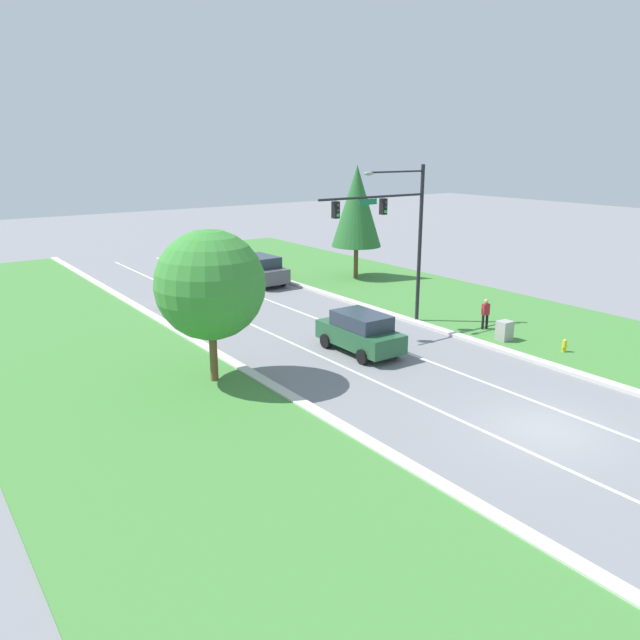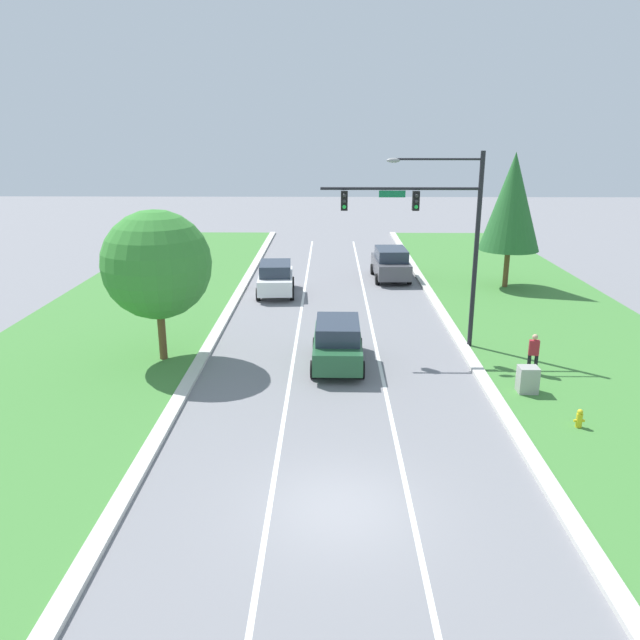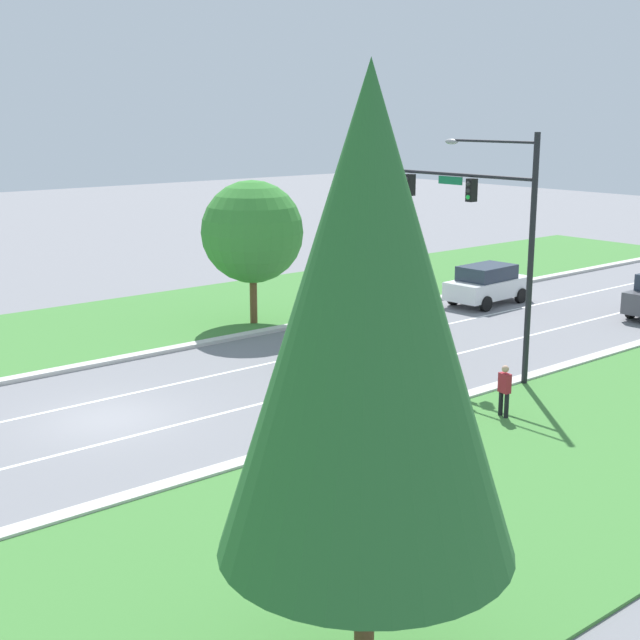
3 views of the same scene
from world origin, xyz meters
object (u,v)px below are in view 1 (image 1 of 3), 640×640
utility_cabinet (504,331)px  pedestrian (485,313)px  conifer_near_right_tree (357,206)px  oak_near_left_tree (210,285)px  fire_hydrant (564,346)px  forest_suv (360,332)px  traffic_signal_mast (395,223)px  graphite_suv (259,270)px  white_suv (188,295)px

utility_cabinet → pedestrian: 2.07m
conifer_near_right_tree → oak_near_left_tree: 22.02m
utility_cabinet → fire_hydrant: utility_cabinet is taller
fire_hydrant → forest_suv: bearing=143.7°
traffic_signal_mast → forest_suv: bearing=-150.3°
fire_hydrant → oak_near_left_tree: size_ratio=0.11×
graphite_suv → pedestrian: (4.01, -16.71, -0.11)m
white_suv → utility_cabinet: size_ratio=4.39×
graphite_suv → forest_suv: (-3.64, -15.74, -0.06)m
oak_near_left_tree → pedestrian: bearing=-5.5°
graphite_suv → pedestrian: size_ratio=2.89×
traffic_signal_mast → forest_suv: 6.55m
utility_cabinet → conifer_near_right_tree: (3.58, 16.31, 4.70)m
utility_cabinet → oak_near_left_tree: (-14.17, 3.32, 3.55)m
white_suv → graphite_suv: bearing=26.7°
white_suv → conifer_near_right_tree: conifer_near_right_tree is taller
traffic_signal_mast → utility_cabinet: 7.74m
forest_suv → oak_near_left_tree: size_ratio=0.73×
pedestrian → fire_hydrant: 4.74m
traffic_signal_mast → pedestrian: bearing=-42.7°
pedestrian → fire_hydrant: pedestrian is taller
fire_hydrant → conifer_near_right_tree: bearing=81.8°
pedestrian → traffic_signal_mast: bearing=-32.0°
traffic_signal_mast → conifer_near_right_tree: size_ratio=1.04×
traffic_signal_mast → white_suv: size_ratio=1.83×
white_suv → utility_cabinet: 17.84m
white_suv → forest_suv: bearing=-76.4°
pedestrian → oak_near_left_tree: oak_near_left_tree is taller
utility_cabinet → forest_suv: bearing=157.6°
traffic_signal_mast → white_suv: 12.87m
forest_suv → conifer_near_right_tree: size_ratio=0.57×
utility_cabinet → conifer_near_right_tree: size_ratio=0.13×
traffic_signal_mast → conifer_near_right_tree: (6.37, 11.14, -0.33)m
traffic_signal_mast → white_suv: traffic_signal_mast is taller
conifer_near_right_tree → traffic_signal_mast: bearing=-119.8°
pedestrian → fire_hydrant: bearing=101.4°
pedestrian → conifer_near_right_tree: conifer_near_right_tree is taller
traffic_signal_mast → fire_hydrant: (3.61, -7.99, -5.22)m
forest_suv → pedestrian: size_ratio=2.71×
conifer_near_right_tree → oak_near_left_tree: conifer_near_right_tree is taller
white_suv → utility_cabinet: white_suv is taller
traffic_signal_mast → graphite_suv: (-0.45, 13.42, -4.51)m
pedestrian → oak_near_left_tree: (-14.93, 1.44, 3.14)m
white_suv → oak_near_left_tree: oak_near_left_tree is taller
white_suv → pedestrian: 16.84m
white_suv → forest_suv: size_ratio=1.01×
oak_near_left_tree → graphite_suv: bearing=54.4°
forest_suv → conifer_near_right_tree: 17.57m
traffic_signal_mast → conifer_near_right_tree: bearing=60.2°
white_suv → fire_hydrant: white_suv is taller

